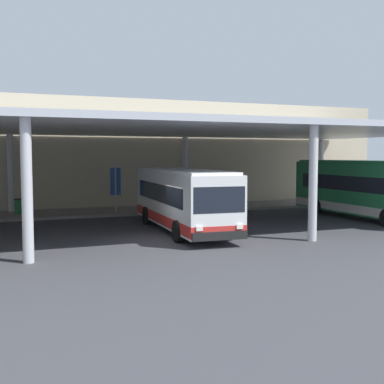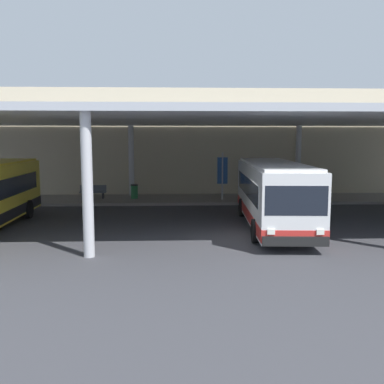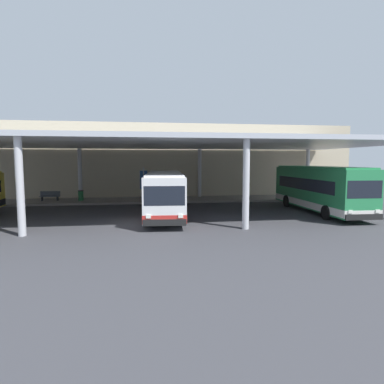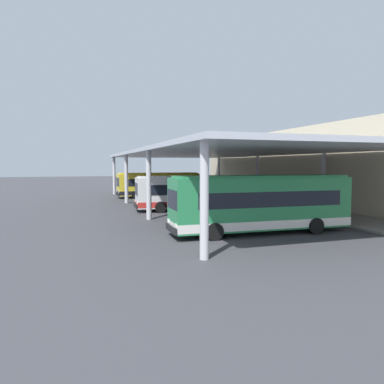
{
  "view_description": "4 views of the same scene",
  "coord_description": "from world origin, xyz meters",
  "px_view_note": "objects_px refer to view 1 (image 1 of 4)",
  "views": [
    {
      "loc": [
        -7.33,
        -21.19,
        3.92
      ],
      "look_at": [
        2.09,
        2.04,
        2.03
      ],
      "focal_mm": 46.35,
      "sensor_mm": 36.0,
      "label": 1
    },
    {
      "loc": [
        -3.04,
        -17.93,
        4.29
      ],
      "look_at": [
        -2.08,
        4.97,
        1.45
      ],
      "focal_mm": 40.04,
      "sensor_mm": 36.0,
      "label": 2
    },
    {
      "loc": [
        0.34,
        -20.51,
        3.98
      ],
      "look_at": [
        4.13,
        5.26,
        1.48
      ],
      "focal_mm": 30.13,
      "sensor_mm": 36.0,
      "label": 3
    },
    {
      "loc": [
        33.36,
        -7.96,
        4.23
      ],
      "look_at": [
        1.41,
        2.56,
        1.65
      ],
      "focal_mm": 33.71,
      "sensor_mm": 36.0,
      "label": 4
    }
  ],
  "objects_px": {
    "bus_second_bay": "(182,199)",
    "trash_bin": "(19,206)",
    "bus_middle_bay": "(363,189)",
    "banner_sign": "(115,184)"
  },
  "relations": [
    {
      "from": "bus_second_bay",
      "to": "banner_sign",
      "type": "distance_m",
      "value": 8.57
    },
    {
      "from": "trash_bin",
      "to": "banner_sign",
      "type": "xyz_separation_m",
      "value": [
        6.05,
        -0.78,
        1.3
      ]
    },
    {
      "from": "bus_second_bay",
      "to": "bus_middle_bay",
      "type": "bearing_deg",
      "value": 2.0
    },
    {
      "from": "bus_middle_bay",
      "to": "banner_sign",
      "type": "xyz_separation_m",
      "value": [
        -13.58,
        8.0,
        0.14
      ]
    },
    {
      "from": "bus_second_bay",
      "to": "banner_sign",
      "type": "bearing_deg",
      "value": 100.18
    },
    {
      "from": "trash_bin",
      "to": "banner_sign",
      "type": "bearing_deg",
      "value": -7.35
    },
    {
      "from": "bus_second_bay",
      "to": "trash_bin",
      "type": "distance_m",
      "value": 11.95
    },
    {
      "from": "banner_sign",
      "to": "trash_bin",
      "type": "bearing_deg",
      "value": 172.65
    },
    {
      "from": "bus_second_bay",
      "to": "banner_sign",
      "type": "height_order",
      "value": "banner_sign"
    },
    {
      "from": "bus_second_bay",
      "to": "bus_middle_bay",
      "type": "relative_size",
      "value": 0.94
    }
  ]
}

